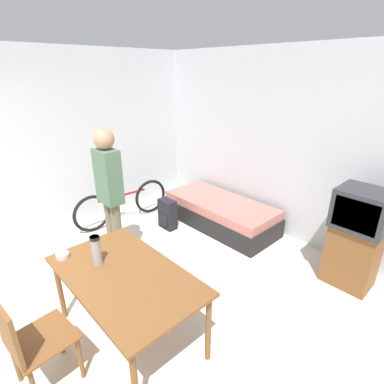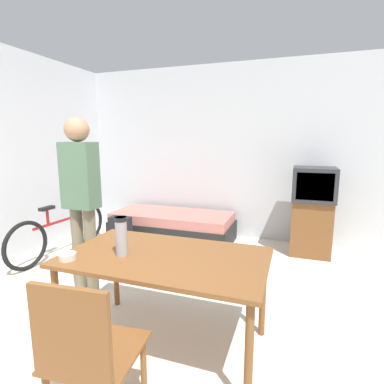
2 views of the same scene
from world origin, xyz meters
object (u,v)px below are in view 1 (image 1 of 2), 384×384
dining_table (125,280)px  mate_bowl (63,256)px  wooden_chair (28,340)px  backpack (167,214)px  person_standing (110,189)px  daybed (220,213)px  bicycle (123,204)px  thermos_flask (96,249)px  tv (356,237)px

dining_table → mate_bowl: size_ratio=12.37×
wooden_chair → backpack: bearing=119.3°
person_standing → backpack: person_standing is taller
daybed → wooden_chair: 3.23m
bicycle → thermos_flask: size_ratio=5.85×
daybed → bicycle: bearing=-137.8°
dining_table → person_standing: size_ratio=0.83×
tv → dining_table: size_ratio=0.81×
wooden_chair → bicycle: size_ratio=0.55×
bicycle → backpack: size_ratio=3.43×
person_standing → mate_bowl: 1.03m
thermos_flask → mate_bowl: size_ratio=2.40×
daybed → dining_table: bearing=-68.3°
mate_bowl → backpack: (-0.80, 1.90, -0.51)m
daybed → backpack: (-0.50, -0.69, 0.03)m
daybed → mate_bowl: 2.66m
bicycle → backpack: bearing=29.4°
bicycle → thermos_flask: thermos_flask is taller
daybed → person_standing: 1.97m
tv → bicycle: bearing=-160.8°
wooden_chair → mate_bowl: (-0.55, 0.51, 0.23)m
wooden_chair → mate_bowl: size_ratio=7.70×
dining_table → thermos_flask: size_ratio=5.16×
person_standing → thermos_flask: bearing=-36.2°
dining_table → wooden_chair: size_ratio=1.61×
wooden_chair → mate_bowl: wooden_chair is taller
backpack → thermos_flask: bearing=-56.6°
bicycle → tv: bearing=19.2°
daybed → dining_table: 2.50m
daybed → dining_table: size_ratio=1.28×
tv → wooden_chair: 3.35m
person_standing → mate_bowl: person_standing is taller
dining_table → bicycle: 2.45m
wooden_chair → bicycle: (-2.04, 2.02, -0.20)m
tv → person_standing: 2.91m
dining_table → bicycle: bearing=150.1°
backpack → tv: bearing=16.1°
person_standing → thermos_flask: (0.85, -0.62, -0.16)m
bicycle → person_standing: size_ratio=0.94×
daybed → tv: 2.06m
mate_bowl → wooden_chair: bearing=-43.1°
person_standing → backpack: bearing=103.9°
dining_table → person_standing: bearing=155.5°
tv → backpack: tv is taller
wooden_chair → person_standing: bearing=129.1°
person_standing → dining_table: bearing=-24.5°
mate_bowl → bicycle: bearing=134.7°
wooden_chair → person_standing: 1.80m
dining_table → mate_bowl: 0.69m
daybed → thermos_flask: (0.62, -2.39, 0.67)m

